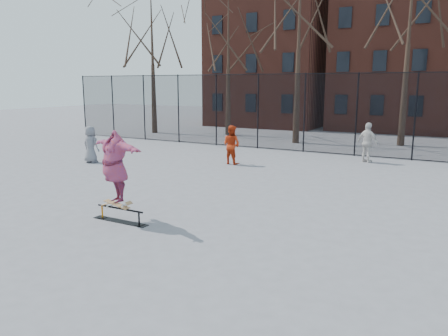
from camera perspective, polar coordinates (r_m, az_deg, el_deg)
The scene contains 10 objects.
ground at distance 10.88m, azimuth -5.56°, elevation -7.61°, with size 100.00×100.00×0.00m, color slate.
skate_rail at distance 11.47m, azimuth -13.41°, elevation -6.14°, with size 1.67×0.25×0.37m.
skateboard at distance 11.46m, azimuth -13.83°, elevation -4.76°, with size 0.81×0.19×0.10m, color #A67742, non-canonical shape.
skater at distance 11.25m, azimuth -14.05°, elevation -0.06°, with size 2.23×0.61×1.81m, color #7A3E9B.
bystander_grey at distance 20.24m, azimuth -17.03°, elevation 2.96°, with size 0.80×0.52×1.63m, color slate.
bystander_red at distance 19.03m, azimuth 0.99°, elevation 3.06°, with size 0.82×0.64×1.70m, color #BC3110.
bystander_white at distance 20.44m, azimuth 18.26°, elevation 3.18°, with size 1.05×0.44×1.78m, color silver.
fence at distance 22.30m, azimuth 13.86°, elevation 7.01°, with size 34.03×0.07×4.00m.
tree_row at distance 26.62m, azimuth 16.44°, elevation 18.93°, with size 33.66×7.46×10.67m.
rowhouses at distance 34.94m, azimuth 21.32°, elevation 14.49°, with size 29.00×7.00×13.00m.
Camera 1 is at (5.94, -8.45, 3.45)m, focal length 35.00 mm.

